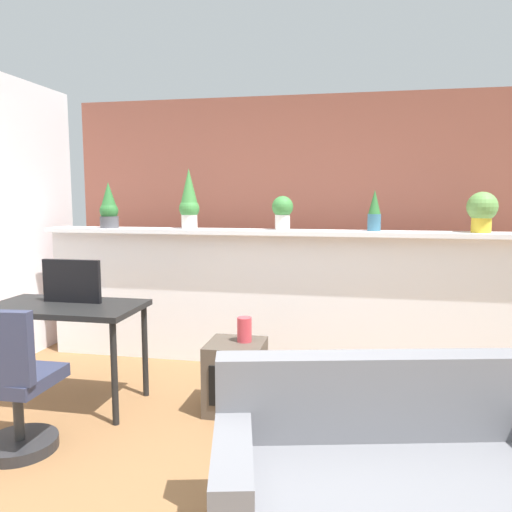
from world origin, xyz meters
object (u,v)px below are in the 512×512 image
object	(u,v)px
potted_plant_2	(283,211)
side_cube_shelf	(236,377)
couch	(396,490)
tv_monitor	(72,281)
desk	(65,316)
potted_plant_4	(482,210)
potted_plant_0	(109,208)
potted_plant_3	(374,211)
vase_on_shelf	(244,329)
office_chair	(11,392)
potted_plant_1	(189,200)

from	to	relation	value
potted_plant_2	side_cube_shelf	xyz separation A→B (m)	(-0.19, -1.03, -1.15)
potted_plant_2	couch	world-z (taller)	potted_plant_2
tv_monitor	desk	bearing A→B (deg)	-100.70
potted_plant_4	side_cube_shelf	bearing A→B (deg)	-150.95
potted_plant_2	side_cube_shelf	world-z (taller)	potted_plant_2
potted_plant_0	potted_plant_4	size ratio (longest dim) A/B	1.28
potted_plant_3	side_cube_shelf	size ratio (longest dim) A/B	0.70
potted_plant_0	potted_plant_2	xyz separation A→B (m)	(1.63, 0.06, -0.02)
potted_plant_0	potted_plant_2	size ratio (longest dim) A/B	1.43
vase_on_shelf	potted_plant_4	bearing A→B (deg)	28.75
tv_monitor	side_cube_shelf	size ratio (longest dim) A/B	0.90
potted_plant_2	couch	xyz separation A→B (m)	(0.82, -2.29, -1.12)
vase_on_shelf	office_chair	bearing A→B (deg)	-143.25
potted_plant_2	office_chair	world-z (taller)	potted_plant_2
potted_plant_0	office_chair	size ratio (longest dim) A/B	0.47
potted_plant_1	desk	world-z (taller)	potted_plant_1
potted_plant_2	potted_plant_3	world-z (taller)	potted_plant_3
side_cube_shelf	office_chair	bearing A→B (deg)	-143.30
potted_plant_3	potted_plant_0	bearing A→B (deg)	-178.71
office_chair	vase_on_shelf	bearing A→B (deg)	36.75
potted_plant_1	office_chair	size ratio (longest dim) A/B	0.60
tv_monitor	couch	xyz separation A→B (m)	(2.23, -1.21, -0.63)
potted_plant_3	desk	size ratio (longest dim) A/B	0.32
desk	couch	world-z (taller)	couch
potted_plant_4	side_cube_shelf	distance (m)	2.40
vase_on_shelf	couch	size ratio (longest dim) A/B	0.10
potted_plant_4	desk	xyz separation A→B (m)	(-3.07, -1.14, -0.75)
potted_plant_3	side_cube_shelf	distance (m)	1.83
office_chair	side_cube_shelf	xyz separation A→B (m)	(1.15, 0.86, -0.14)
potted_plant_3	vase_on_shelf	distance (m)	1.58
potted_plant_2	vase_on_shelf	bearing A→B (deg)	-97.51
tv_monitor	vase_on_shelf	world-z (taller)	tv_monitor
side_cube_shelf	couch	world-z (taller)	couch
potted_plant_1	couch	world-z (taller)	potted_plant_1
potted_plant_2	potted_plant_3	bearing A→B (deg)	-0.14
potted_plant_0	tv_monitor	world-z (taller)	potted_plant_0
potted_plant_1	tv_monitor	xyz separation A→B (m)	(-0.55, -1.07, -0.58)
potted_plant_2	office_chair	size ratio (longest dim) A/B	0.33
potted_plant_1	office_chair	distance (m)	2.24
potted_plant_4	side_cube_shelf	world-z (taller)	potted_plant_4
side_cube_shelf	potted_plant_3	bearing A→B (deg)	46.58
potted_plant_1	vase_on_shelf	world-z (taller)	potted_plant_1
desk	vase_on_shelf	bearing A→B (deg)	7.24
tv_monitor	office_chair	xyz separation A→B (m)	(0.08, -0.81, -0.52)
vase_on_shelf	couch	bearing A→B (deg)	-53.80
tv_monitor	office_chair	distance (m)	0.97
desk	tv_monitor	bearing A→B (deg)	79.30
potted_plant_3	tv_monitor	distance (m)	2.50
potted_plant_2	potted_plant_3	xyz separation A→B (m)	(0.79, -0.00, 0.00)
potted_plant_2	tv_monitor	size ratio (longest dim) A/B	0.66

